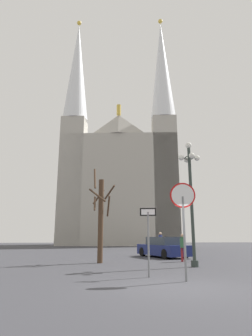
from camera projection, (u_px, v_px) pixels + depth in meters
The scene contains 9 objects.
ground_plane at pixel (180, 288), 8.24m from camera, with size 120.00×120.00×0.00m, color #38383D.
cathedral at pixel (119, 172), 49.23m from camera, with size 20.10×12.95×40.50m.
stop_sign at pixel (183, 210), 9.85m from camera, with size 0.86×0.24×3.26m.
one_way_arrow_sign at pixel (148, 232), 10.65m from camera, with size 0.60×0.14×2.47m.
street_lamp at pixel (191, 190), 14.62m from camera, with size 1.14×1.14×6.27m.
bare_tree at pixel (101, 216), 16.35m from camera, with size 1.53×1.53×5.38m.
parked_car_near_navy at pixel (163, 248), 20.21m from camera, with size 3.15×4.81×1.39m.
pedestrian_walking at pixel (160, 241), 24.04m from camera, with size 0.32×0.32×1.77m.
pedestrian_standing at pixel (183, 245), 16.80m from camera, with size 0.32×0.32×1.58m.
Camera 1 is at (-2.37, -8.63, 1.43)m, focal length 30.75 mm.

